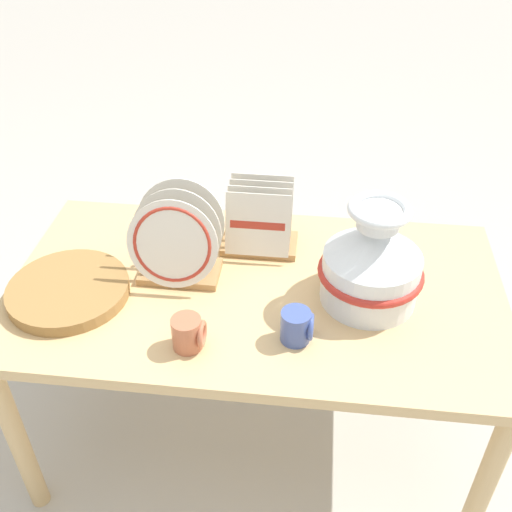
{
  "coord_description": "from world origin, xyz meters",
  "views": [
    {
      "loc": [
        0.15,
        -1.28,
        1.77
      ],
      "look_at": [
        0.0,
        0.0,
        0.78
      ],
      "focal_mm": 42.0,
      "sensor_mm": 36.0,
      "label": 1
    }
  ],
  "objects": [
    {
      "name": "ceramic_vase",
      "position": [
        0.31,
        -0.01,
        0.8
      ],
      "size": [
        0.28,
        0.28,
        0.3
      ],
      "color": "silver",
      "rests_on": "display_table"
    },
    {
      "name": "dish_rack_square_plates",
      "position": [
        -0.01,
        0.19,
        0.74
      ],
      "size": [
        0.23,
        0.17,
        0.21
      ],
      "color": "tan",
      "rests_on": "display_table"
    },
    {
      "name": "dish_rack_round_plates",
      "position": [
        -0.22,
        0.02,
        0.78
      ],
      "size": [
        0.25,
        0.19,
        0.27
      ],
      "color": "tan",
      "rests_on": "display_table"
    },
    {
      "name": "mug_terracotta_glaze",
      "position": [
        -0.14,
        -0.25,
        0.71
      ],
      "size": [
        0.08,
        0.08,
        0.09
      ],
      "color": "#B76647",
      "rests_on": "display_table"
    },
    {
      "name": "ground_plane",
      "position": [
        0.0,
        0.0,
        0.0
      ],
      "size": [
        14.0,
        14.0,
        0.0
      ],
      "primitive_type": "plane",
      "color": "#B2ADA3"
    },
    {
      "name": "wicker_charger_stack",
      "position": [
        -0.51,
        -0.1,
        0.69
      ],
      "size": [
        0.33,
        0.33,
        0.04
      ],
      "color": "olive",
      "rests_on": "display_table"
    },
    {
      "name": "display_table",
      "position": [
        0.0,
        0.0,
        0.59
      ],
      "size": [
        1.4,
        0.76,
        0.67
      ],
      "color": "tan",
      "rests_on": "ground_plane"
    },
    {
      "name": "mug_cobalt_glaze",
      "position": [
        0.13,
        -0.19,
        0.71
      ],
      "size": [
        0.08,
        0.08,
        0.09
      ],
      "color": "#42569E",
      "rests_on": "display_table"
    }
  ]
}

